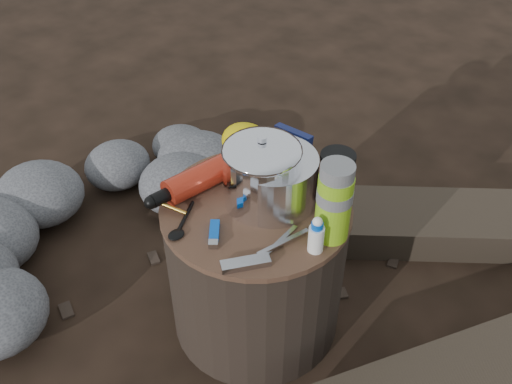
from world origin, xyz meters
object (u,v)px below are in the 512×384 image
Objects in this scene: camping_pot at (262,172)px; travel_mug at (336,176)px; fuel_bottle at (203,177)px; stump at (256,266)px; thermos at (334,202)px.

travel_mug is at bearing 47.16° from camping_pot.
travel_mug is at bearing 44.76° from fuel_bottle.
camping_pot is (0.00, 0.02, 0.31)m from stump.
fuel_bottle is at bearing -146.26° from travel_mug.
fuel_bottle is 1.40× the size of thermos.
travel_mug is at bearing 120.03° from thermos.
travel_mug is (0.28, 0.18, 0.03)m from fuel_bottle.
camping_pot is at bearing -132.84° from travel_mug.
camping_pot reaches higher than fuel_bottle.
stump is at bearing -128.96° from travel_mug.
camping_pot is 0.19m from travel_mug.
thermos is (0.20, 0.01, 0.01)m from camping_pot.
stump is 2.36× the size of thermos.
thermos is 1.62× the size of travel_mug.
camping_pot is 0.17m from fuel_bottle.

